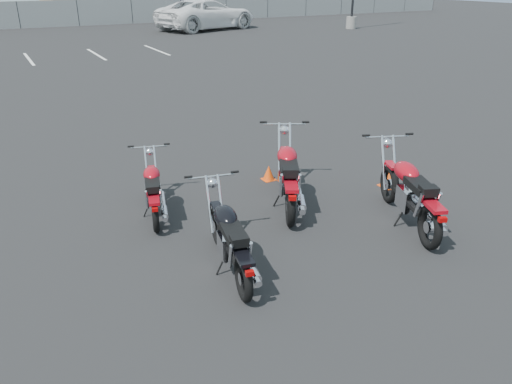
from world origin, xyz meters
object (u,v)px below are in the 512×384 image
motorcycle_third_red (288,175)px  white_van (206,5)px  motorcycle_front_red (154,190)px  motorcycle_second_black (230,239)px  motorcycle_rear_red (410,193)px

motorcycle_third_red → white_van: white_van is taller
motorcycle_front_red → motorcycle_third_red: (2.07, -0.70, 0.11)m
motorcycle_front_red → motorcycle_third_red: size_ratio=0.82×
motorcycle_second_black → motorcycle_third_red: (1.72, 1.36, 0.06)m
motorcycle_front_red → motorcycle_rear_red: bearing=-33.1°
motorcycle_second_black → motorcycle_third_red: bearing=38.4°
motorcycle_front_red → white_van: size_ratio=0.22×
motorcycle_front_red → white_van: bearing=65.0°
motorcycle_third_red → white_van: 28.71m
motorcycle_third_red → white_van: (10.12, 26.85, 1.05)m
motorcycle_second_black → white_van: 30.62m
motorcycle_second_black → white_van: bearing=67.2°
motorcycle_rear_red → white_van: (8.86, 28.32, 1.06)m
motorcycle_rear_red → white_van: white_van is taller
motorcycle_rear_red → white_van: bearing=72.6°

